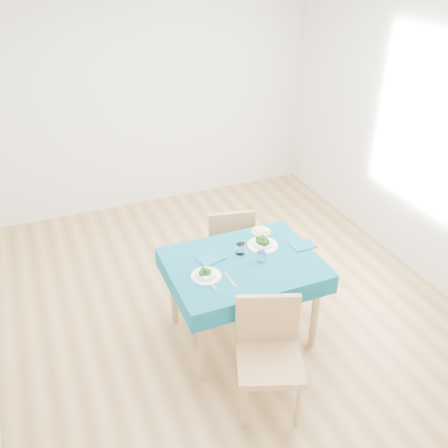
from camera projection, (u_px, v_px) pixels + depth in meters
name	position (u px, v px, depth m)	size (l,w,h in m)	color
room_shell	(224.00, 171.00, 4.04)	(4.02, 4.52, 2.73)	olive
table	(242.00, 299.00, 4.16)	(1.19, 0.91, 0.76)	#094C63
chair_near	(271.00, 347.00, 3.42)	(0.46, 0.50, 1.15)	#A3794C
chair_far	(227.00, 231.00, 4.79)	(0.43, 0.47, 1.08)	#A3794C
bowl_near	(206.00, 273.00, 3.78)	(0.23, 0.23, 0.07)	white
bowl_far	(263.00, 242.00, 4.15)	(0.26, 0.26, 0.08)	white
fork_near	(208.00, 283.00, 3.73)	(0.03, 0.19, 0.00)	silver
knife_near	(230.00, 279.00, 3.77)	(0.02, 0.20, 0.00)	silver
fork_far	(245.00, 248.00, 4.14)	(0.02, 0.18, 0.00)	silver
knife_far	(290.00, 245.00, 4.18)	(0.02, 0.20, 0.00)	silver
napkin_near	(211.00, 259.00, 3.99)	(0.21, 0.15, 0.01)	#0D566D
napkin_far	(303.00, 246.00, 4.16)	(0.19, 0.14, 0.01)	#0D566D
tumbler_center	(240.00, 249.00, 4.05)	(0.07, 0.07, 0.09)	white
tumbler_side	(261.00, 257.00, 3.94)	(0.07, 0.07, 0.09)	white
side_plate	(261.00, 231.00, 4.36)	(0.18, 0.18, 0.01)	#C1D668
bread_slice	(261.00, 230.00, 4.35)	(0.11, 0.11, 0.02)	beige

